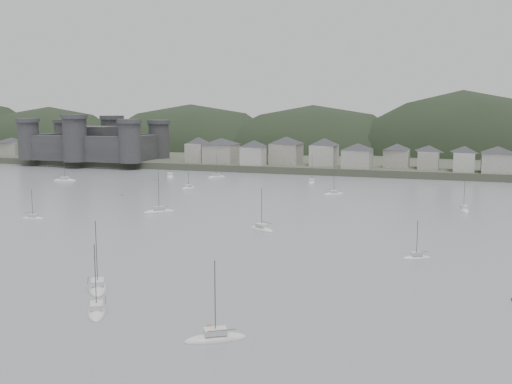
% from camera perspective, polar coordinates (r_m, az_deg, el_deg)
% --- Properties ---
extents(ground, '(900.00, 900.00, 0.00)m').
position_cam_1_polar(ground, '(96.45, -14.80, -9.49)').
color(ground, slate).
rests_on(ground, ground).
extents(far_shore_land, '(900.00, 250.00, 3.00)m').
position_cam_1_polar(far_shore_land, '(375.75, 10.96, 3.78)').
color(far_shore_land, '#383D2D').
rests_on(far_shore_land, ground).
extents(forested_ridge, '(851.55, 103.94, 102.57)m').
position_cam_1_polar(forested_ridge, '(351.02, 11.10, 1.38)').
color(forested_ridge, black).
rests_on(forested_ridge, ground).
extents(castle, '(66.00, 43.00, 20.00)m').
position_cam_1_polar(castle, '(308.77, -14.98, 4.51)').
color(castle, '#333335').
rests_on(castle, far_shore_land).
extents(waterfront_town, '(451.48, 28.46, 12.92)m').
position_cam_1_polar(waterfront_town, '(260.28, 18.62, 3.24)').
color(waterfront_town, gray).
rests_on(waterfront_town, far_shore_land).
extents(moored_fleet, '(220.05, 167.29, 13.27)m').
position_cam_1_polar(moored_fleet, '(161.33, -1.58, -2.10)').
color(moored_fleet, silver).
rests_on(moored_fleet, ground).
extents(mooring_buoys, '(84.76, 141.90, 0.70)m').
position_cam_1_polar(mooring_buoys, '(152.61, -8.68, -2.79)').
color(mooring_buoys, '#B4573C').
rests_on(mooring_buoys, ground).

